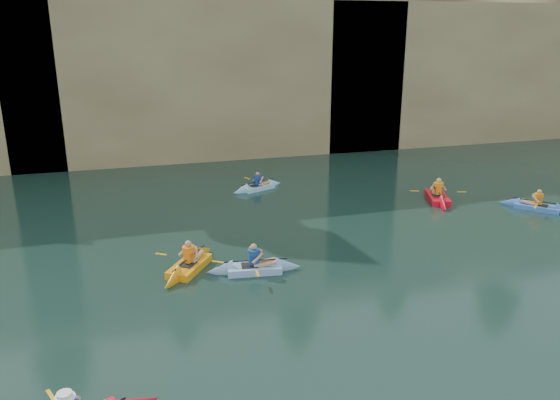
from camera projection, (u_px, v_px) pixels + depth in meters
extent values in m
plane|color=black|center=(304.00, 361.00, 13.52)|extent=(160.00, 160.00, 0.00)
cube|color=tan|center=(171.00, 55.00, 39.14)|extent=(70.00, 16.00, 12.00)
cube|color=#95865A|center=(217.00, 65.00, 33.00)|extent=(24.00, 2.40, 11.40)
cube|color=#95865A|center=(497.00, 71.00, 38.58)|extent=(26.00, 2.40, 9.84)
cube|color=black|center=(120.00, 139.00, 32.04)|extent=(3.50, 1.00, 3.20)
cube|color=black|center=(342.00, 118.00, 35.59)|extent=(5.00, 1.00, 4.50)
sphere|color=tan|center=(65.00, 398.00, 10.54)|extent=(0.24, 0.24, 0.24)
cube|color=gold|center=(51.00, 395.00, 11.52)|extent=(0.24, 0.42, 0.02)
cylinder|color=white|center=(65.00, 396.00, 10.53)|extent=(0.41, 0.41, 0.11)
cube|color=orange|center=(189.00, 266.00, 18.56)|extent=(2.16, 2.66, 0.29)
cone|color=orange|center=(205.00, 252.00, 19.69)|extent=(1.18, 1.22, 0.79)
cone|color=orange|center=(172.00, 281.00, 17.43)|extent=(1.18, 1.22, 0.79)
cube|color=black|center=(187.00, 264.00, 18.39)|extent=(0.72, 0.73, 0.04)
cube|color=orange|center=(189.00, 254.00, 18.43)|extent=(0.39, 0.43, 0.53)
sphere|color=tan|center=(188.00, 244.00, 18.32)|extent=(0.22, 0.22, 0.22)
cylinder|color=black|center=(189.00, 258.00, 18.48)|extent=(1.33, 1.96, 0.04)
cube|color=gold|center=(161.00, 254.00, 18.78)|extent=(0.39, 0.30, 0.02)
cube|color=gold|center=(218.00, 262.00, 18.17)|extent=(0.39, 0.30, 0.02)
cube|color=#83AEDC|center=(254.00, 268.00, 18.38)|extent=(2.56, 1.12, 0.28)
cone|color=#83AEDC|center=(288.00, 266.00, 18.55)|extent=(0.97, 0.87, 0.77)
cone|color=#83AEDC|center=(219.00, 270.00, 18.21)|extent=(0.97, 0.87, 0.77)
cube|color=black|center=(250.00, 265.00, 18.33)|extent=(0.61, 0.55, 0.04)
cube|color=navy|center=(254.00, 257.00, 18.26)|extent=(0.37, 0.27, 0.51)
sphere|color=tan|center=(254.00, 247.00, 18.15)|extent=(0.22, 0.22, 0.22)
cylinder|color=black|center=(254.00, 261.00, 18.30)|extent=(2.25, 0.33, 0.04)
cube|color=gold|center=(251.00, 249.00, 19.27)|extent=(0.13, 0.43, 0.02)
cube|color=gold|center=(257.00, 274.00, 17.32)|extent=(0.13, 0.43, 0.02)
cube|color=red|center=(438.00, 197.00, 26.01)|extent=(1.77, 2.95, 0.30)
cone|color=red|center=(432.00, 189.00, 27.28)|extent=(1.11, 1.22, 0.82)
cone|color=red|center=(444.00, 206.00, 24.75)|extent=(1.11, 1.22, 0.82)
cube|color=black|center=(438.00, 196.00, 25.83)|extent=(0.67, 0.69, 0.04)
cube|color=orange|center=(438.00, 188.00, 25.88)|extent=(0.35, 0.43, 0.55)
sphere|color=tan|center=(439.00, 180.00, 25.76)|extent=(0.23, 0.23, 0.23)
cylinder|color=black|center=(438.00, 191.00, 25.93)|extent=(0.86, 2.28, 0.04)
cube|color=gold|center=(415.00, 191.00, 25.99)|extent=(0.42, 0.22, 0.02)
cube|color=gold|center=(462.00, 192.00, 25.86)|extent=(0.42, 0.22, 0.02)
cube|color=#93D2F7|center=(258.00, 187.00, 27.74)|extent=(2.41, 1.55, 0.25)
cone|color=#93D2F7|center=(274.00, 183.00, 28.39)|extent=(1.02, 0.95, 0.69)
cone|color=#93D2F7|center=(240.00, 191.00, 27.09)|extent=(1.02, 0.95, 0.69)
cube|color=black|center=(255.00, 186.00, 27.62)|extent=(0.67, 0.61, 0.04)
cube|color=navy|center=(258.00, 180.00, 27.63)|extent=(0.37, 0.31, 0.46)
sphere|color=tan|center=(257.00, 174.00, 27.53)|extent=(0.19, 0.19, 0.19)
cylinder|color=black|center=(258.00, 182.00, 27.66)|extent=(1.89, 0.81, 0.04)
cube|color=gold|center=(247.00, 178.00, 28.34)|extent=(0.24, 0.42, 0.02)
cube|color=gold|center=(269.00, 186.00, 26.98)|extent=(0.24, 0.42, 0.02)
cube|color=#3C73CF|center=(537.00, 207.00, 24.66)|extent=(2.29, 2.38, 0.26)
cone|color=#3C73CF|center=(509.00, 203.00, 25.25)|extent=(1.14, 1.15, 0.71)
cube|color=black|center=(541.00, 205.00, 24.56)|extent=(0.70, 0.71, 0.04)
cube|color=orange|center=(538.00, 199.00, 24.55)|extent=(0.37, 0.38, 0.48)
sphere|color=tan|center=(540.00, 192.00, 24.44)|extent=(0.20, 0.20, 0.20)
cylinder|color=black|center=(538.00, 201.00, 24.58)|extent=(1.46, 1.57, 0.04)
cube|color=gold|center=(535.00, 207.00, 23.80)|extent=(0.36, 0.34, 0.02)
cube|color=gold|center=(541.00, 196.00, 25.36)|extent=(0.36, 0.34, 0.02)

